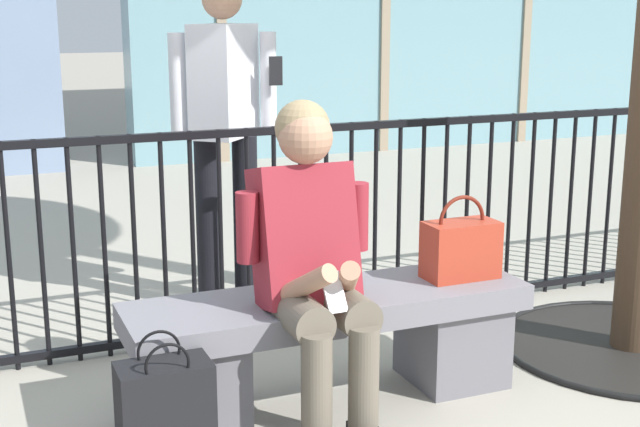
{
  "coord_description": "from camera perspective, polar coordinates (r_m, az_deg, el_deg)",
  "views": [
    {
      "loc": [
        -1.28,
        -2.96,
        1.53
      ],
      "look_at": [
        0.0,
        0.1,
        0.75
      ],
      "focal_mm": 48.95,
      "sensor_mm": 36.0,
      "label": 1
    }
  ],
  "objects": [
    {
      "name": "bystander_at_railing",
      "position": [
        4.45,
        -6.24,
        6.31
      ],
      "size": [
        0.55,
        0.43,
        1.71
      ],
      "color": "black",
      "rests_on": "ground"
    },
    {
      "name": "stone_bench",
      "position": [
        3.46,
        0.65,
        -8.09
      ],
      "size": [
        1.6,
        0.44,
        0.45
      ],
      "color": "slate",
      "rests_on": "ground"
    },
    {
      "name": "handbag_on_bench",
      "position": [
        3.62,
        9.19,
        -2.25
      ],
      "size": [
        0.3,
        0.16,
        0.35
      ],
      "color": "#B23823",
      "rests_on": "stone_bench"
    },
    {
      "name": "ground_plane",
      "position": [
        3.57,
        0.63,
        -12.14
      ],
      "size": [
        60.0,
        60.0,
        0.0
      ],
      "primitive_type": "plane",
      "color": "#A8A091"
    },
    {
      "name": "shopping_bag",
      "position": [
        3.01,
        -10.05,
        -13.12
      ],
      "size": [
        0.31,
        0.18,
        0.5
      ],
      "color": "black",
      "rests_on": "ground"
    },
    {
      "name": "seated_person_with_phone",
      "position": [
        3.19,
        -0.46,
        -2.81
      ],
      "size": [
        0.52,
        0.66,
        1.21
      ],
      "color": "#6B6051",
      "rests_on": "ground"
    },
    {
      "name": "plaza_railing",
      "position": [
        4.12,
        -3.85,
        -1.19
      ],
      "size": [
        9.18,
        0.04,
        1.0
      ],
      "color": "black",
      "rests_on": "ground"
    }
  ]
}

